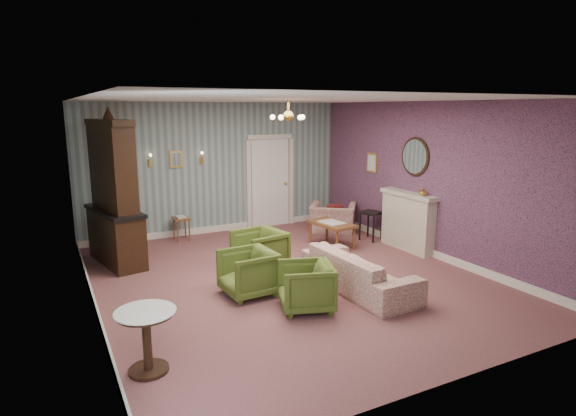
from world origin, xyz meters
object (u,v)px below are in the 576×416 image
olive_chair_a (306,284)px  pedestal_table (147,341)px  olive_chair_c (260,249)px  sofa_chintz (359,264)px  fireplace (408,221)px  coffee_table (332,234)px  olive_chair_b (248,271)px  side_table_black (371,226)px  dresser (112,189)px  wingback_chair (333,213)px

olive_chair_a → pedestal_table: bearing=-55.6°
olive_chair_c → sofa_chintz: 1.82m
fireplace → coffee_table: size_ratio=1.40×
olive_chair_b → coffee_table: (2.50, 1.61, -0.13)m
side_table_black → dresser: bearing=170.3°
olive_chair_c → dresser: (-2.13, 1.58, 0.98)m
dresser → olive_chair_c: bearing=-47.8°
dresser → coffee_table: size_ratio=2.74×
olive_chair_a → olive_chair_c: size_ratio=0.93×
olive_chair_b → coffee_table: 2.98m
dresser → pedestal_table: size_ratio=3.91×
olive_chair_a → fireplace: 3.60m
fireplace → pedestal_table: (-5.51, -2.27, -0.23)m
olive_chair_a → pedestal_table: size_ratio=1.05×
olive_chair_c → pedestal_table: 3.42m
olive_chair_c → dresser: dresser is taller
olive_chair_b → side_table_black: size_ratio=1.23×
olive_chair_a → wingback_chair: bearing=161.1°
olive_chair_a → olive_chair_b: bearing=-130.6°
olive_chair_c → wingback_chair: wingback_chair is taller
olive_chair_c → fireplace: bearing=77.3°
wingback_chair → dresser: dresser is taller
olive_chair_c → wingback_chair: bearing=113.7°
olive_chair_b → fireplace: (3.72, 0.76, 0.20)m
olive_chair_c → pedestal_table: size_ratio=1.13×
coffee_table → side_table_black: size_ratio=1.61×
wingback_chair → fireplace: (0.55, -1.85, 0.15)m
olive_chair_c → coffee_table: bearing=100.1°
olive_chair_c → wingback_chair: size_ratio=0.80×
fireplace → side_table_black: bearing=103.1°
coffee_table → fireplace: bearing=-34.8°
olive_chair_b → fireplace: fireplace is taller
olive_chair_c → fireplace: (3.12, -0.18, 0.19)m
fireplace → side_table_black: (-0.21, 0.90, -0.27)m
dresser → wingback_chair: bearing=-10.2°
sofa_chintz → fireplace: (2.12, 1.34, 0.17)m
wingback_chair → side_table_black: bearing=147.7°
wingback_chair → dresser: (-4.70, -0.10, 0.94)m
fireplace → coffee_table: bearing=145.2°
fireplace → pedestal_table: fireplace is taller
side_table_black → pedestal_table: 6.17m
sofa_chintz → side_table_black: sofa_chintz is taller
sofa_chintz → fireplace: bearing=-59.5°
olive_chair_a → dresser: bearing=-130.3°
dresser → pedestal_table: (-0.26, -4.02, -1.02)m
olive_chair_b → coffee_table: olive_chair_b is taller
dresser → sofa_chintz: bearing=-56.0°
pedestal_table → side_table_black: bearing=30.9°
sofa_chintz → side_table_black: size_ratio=3.39×
fireplace → side_table_black: fireplace is taller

